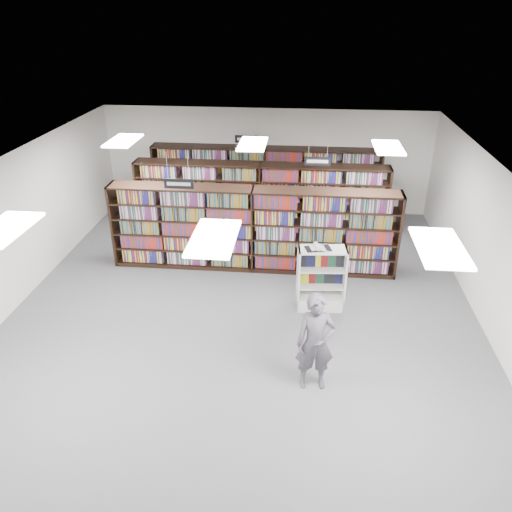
# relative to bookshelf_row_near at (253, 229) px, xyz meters

# --- Properties ---
(floor) EXTENTS (12.00, 12.00, 0.00)m
(floor) POSITION_rel_bookshelf_row_near_xyz_m (0.00, -2.00, -1.05)
(floor) COLOR #4A494E
(floor) RESTS_ON ground
(ceiling) EXTENTS (10.00, 12.00, 0.10)m
(ceiling) POSITION_rel_bookshelf_row_near_xyz_m (0.00, -2.00, 2.15)
(ceiling) COLOR silver
(ceiling) RESTS_ON wall_back
(wall_back) EXTENTS (10.00, 0.10, 3.20)m
(wall_back) POSITION_rel_bookshelf_row_near_xyz_m (0.00, 4.00, 0.55)
(wall_back) COLOR white
(wall_back) RESTS_ON ground
(wall_left) EXTENTS (0.10, 12.00, 3.20)m
(wall_left) POSITION_rel_bookshelf_row_near_xyz_m (-5.00, -2.00, 0.55)
(wall_left) COLOR white
(wall_left) RESTS_ON ground
(wall_right) EXTENTS (0.10, 12.00, 3.20)m
(wall_right) POSITION_rel_bookshelf_row_near_xyz_m (5.00, -2.00, 0.55)
(wall_right) COLOR white
(wall_right) RESTS_ON ground
(bookshelf_row_near) EXTENTS (7.00, 0.60, 2.10)m
(bookshelf_row_near) POSITION_rel_bookshelf_row_near_xyz_m (0.00, 0.00, 0.00)
(bookshelf_row_near) COLOR black
(bookshelf_row_near) RESTS_ON floor
(bookshelf_row_mid) EXTENTS (7.00, 0.60, 2.10)m
(bookshelf_row_mid) POSITION_rel_bookshelf_row_near_xyz_m (0.00, 2.00, 0.00)
(bookshelf_row_mid) COLOR black
(bookshelf_row_mid) RESTS_ON floor
(bookshelf_row_far) EXTENTS (7.00, 0.60, 2.10)m
(bookshelf_row_far) POSITION_rel_bookshelf_row_near_xyz_m (0.00, 3.70, 0.00)
(bookshelf_row_far) COLOR black
(bookshelf_row_far) RESTS_ON floor
(aisle_sign_left) EXTENTS (0.65, 0.02, 0.80)m
(aisle_sign_left) POSITION_rel_bookshelf_row_near_xyz_m (-1.50, -1.00, 1.48)
(aisle_sign_left) COLOR #B2B2B7
(aisle_sign_left) RESTS_ON ceiling
(aisle_sign_right) EXTENTS (0.65, 0.02, 0.80)m
(aisle_sign_right) POSITION_rel_bookshelf_row_near_xyz_m (1.50, 1.00, 1.48)
(aisle_sign_right) COLOR #B2B2B7
(aisle_sign_right) RESTS_ON ceiling
(aisle_sign_center) EXTENTS (0.65, 0.02, 0.80)m
(aisle_sign_center) POSITION_rel_bookshelf_row_near_xyz_m (-0.50, 3.00, 1.48)
(aisle_sign_center) COLOR #B2B2B7
(aisle_sign_center) RESTS_ON ceiling
(troffer_front_left) EXTENTS (0.60, 1.20, 0.04)m
(troffer_front_left) POSITION_rel_bookshelf_row_near_xyz_m (-3.00, -5.00, 2.11)
(troffer_front_left) COLOR white
(troffer_front_left) RESTS_ON ceiling
(troffer_front_center) EXTENTS (0.60, 1.20, 0.04)m
(troffer_front_center) POSITION_rel_bookshelf_row_near_xyz_m (0.00, -5.00, 2.11)
(troffer_front_center) COLOR white
(troffer_front_center) RESTS_ON ceiling
(troffer_front_right) EXTENTS (0.60, 1.20, 0.04)m
(troffer_front_right) POSITION_rel_bookshelf_row_near_xyz_m (3.00, -5.00, 2.11)
(troffer_front_right) COLOR white
(troffer_front_right) RESTS_ON ceiling
(troffer_back_left) EXTENTS (0.60, 1.20, 0.04)m
(troffer_back_left) POSITION_rel_bookshelf_row_near_xyz_m (-3.00, 0.00, 2.11)
(troffer_back_left) COLOR white
(troffer_back_left) RESTS_ON ceiling
(troffer_back_center) EXTENTS (0.60, 1.20, 0.04)m
(troffer_back_center) POSITION_rel_bookshelf_row_near_xyz_m (0.00, 0.00, 2.11)
(troffer_back_center) COLOR white
(troffer_back_center) RESTS_ON ceiling
(troffer_back_right) EXTENTS (0.60, 1.20, 0.04)m
(troffer_back_right) POSITION_rel_bookshelf_row_near_xyz_m (3.00, 0.00, 2.11)
(troffer_back_right) COLOR white
(troffer_back_right) RESTS_ON ceiling
(endcap_display) EXTENTS (1.06, 0.60, 1.43)m
(endcap_display) POSITION_rel_bookshelf_row_near_xyz_m (1.64, -1.63, -0.56)
(endcap_display) COLOR silver
(endcap_display) RESTS_ON floor
(open_book) EXTENTS (0.59, 0.43, 0.12)m
(open_book) POSITION_rel_bookshelf_row_near_xyz_m (1.53, -1.68, 0.41)
(open_book) COLOR black
(open_book) RESTS_ON endcap_display
(shopper) EXTENTS (0.71, 0.51, 1.83)m
(shopper) POSITION_rel_bookshelf_row_near_xyz_m (1.50, -4.21, -0.14)
(shopper) COLOR #524C57
(shopper) RESTS_ON floor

